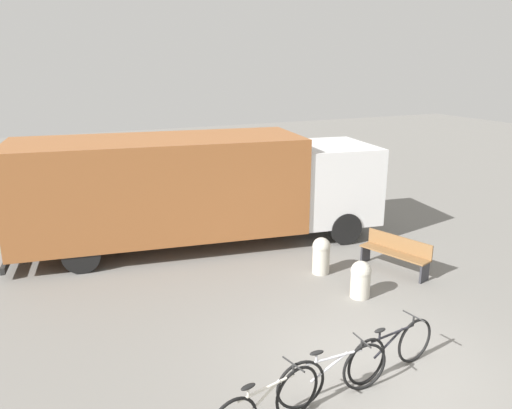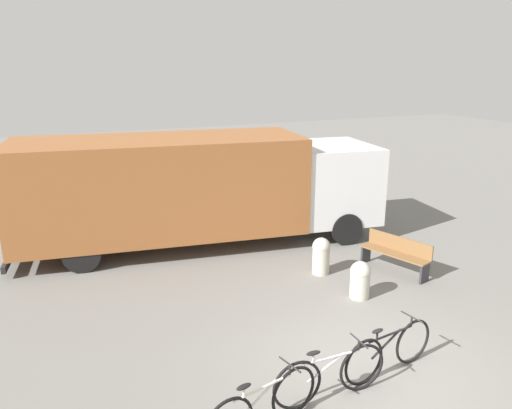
{
  "view_description": "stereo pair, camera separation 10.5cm",
  "coord_description": "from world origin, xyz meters",
  "px_view_note": "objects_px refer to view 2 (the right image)",
  "views": [
    {
      "loc": [
        -4.61,
        -5.51,
        4.75
      ],
      "look_at": [
        -0.0,
        4.58,
        1.53
      ],
      "focal_mm": 35.0,
      "sensor_mm": 36.0,
      "label": 1
    },
    {
      "loc": [
        -4.51,
        -5.55,
        4.75
      ],
      "look_at": [
        -0.0,
        4.58,
        1.53
      ],
      "focal_mm": 35.0,
      "sensor_mm": 36.0,
      "label": 2
    }
  ],
  "objects_px": {
    "delivery_truck": "(197,185)",
    "bicycle_far": "(389,350)",
    "bollard_near_bench": "(360,279)",
    "bollard_far_bench": "(321,254)",
    "bicycle_middle": "(330,375)",
    "bicycle_near": "(262,407)",
    "park_bench": "(396,253)"
  },
  "relations": [
    {
      "from": "delivery_truck",
      "to": "park_bench",
      "type": "bearing_deg",
      "value": -37.0
    },
    {
      "from": "bicycle_middle",
      "to": "bollard_far_bench",
      "type": "distance_m",
      "value": 4.49
    },
    {
      "from": "delivery_truck",
      "to": "bicycle_far",
      "type": "height_order",
      "value": "delivery_truck"
    },
    {
      "from": "delivery_truck",
      "to": "bollard_near_bench",
      "type": "relative_size",
      "value": 12.3
    },
    {
      "from": "delivery_truck",
      "to": "bollard_near_bench",
      "type": "xyz_separation_m",
      "value": [
        2.06,
        -4.44,
        -1.18
      ]
    },
    {
      "from": "park_bench",
      "to": "bollard_far_bench",
      "type": "relative_size",
      "value": 1.99
    },
    {
      "from": "bollard_near_bench",
      "to": "park_bench",
      "type": "bearing_deg",
      "value": 26.68
    },
    {
      "from": "delivery_truck",
      "to": "park_bench",
      "type": "height_order",
      "value": "delivery_truck"
    },
    {
      "from": "bicycle_middle",
      "to": "bicycle_far",
      "type": "distance_m",
      "value": 1.19
    },
    {
      "from": "bicycle_near",
      "to": "park_bench",
      "type": "bearing_deg",
      "value": 22.31
    },
    {
      "from": "bicycle_middle",
      "to": "bollard_near_bench",
      "type": "height_order",
      "value": "bicycle_middle"
    },
    {
      "from": "bicycle_near",
      "to": "bicycle_far",
      "type": "distance_m",
      "value": 2.39
    },
    {
      "from": "delivery_truck",
      "to": "bollard_near_bench",
      "type": "height_order",
      "value": "delivery_truck"
    },
    {
      "from": "bollard_far_bench",
      "to": "bollard_near_bench",
      "type": "bearing_deg",
      "value": -85.93
    },
    {
      "from": "bicycle_middle",
      "to": "bollard_near_bench",
      "type": "bearing_deg",
      "value": 48.54
    },
    {
      "from": "delivery_truck",
      "to": "bicycle_middle",
      "type": "height_order",
      "value": "delivery_truck"
    },
    {
      "from": "bicycle_middle",
      "to": "bollard_near_bench",
      "type": "xyz_separation_m",
      "value": [
        2.31,
        2.53,
        0.02
      ]
    },
    {
      "from": "park_bench",
      "to": "bollard_near_bench",
      "type": "relative_size",
      "value": 2.16
    },
    {
      "from": "bollard_near_bench",
      "to": "bollard_far_bench",
      "type": "bearing_deg",
      "value": 94.07
    },
    {
      "from": "delivery_truck",
      "to": "bollard_far_bench",
      "type": "relative_size",
      "value": 11.29
    },
    {
      "from": "bollard_near_bench",
      "to": "bollard_far_bench",
      "type": "xyz_separation_m",
      "value": [
        -0.1,
        1.38,
        0.04
      ]
    },
    {
      "from": "bicycle_far",
      "to": "bollard_far_bench",
      "type": "xyz_separation_m",
      "value": [
        1.03,
        3.74,
        0.06
      ]
    },
    {
      "from": "bicycle_near",
      "to": "bollard_near_bench",
      "type": "bearing_deg",
      "value": 25.58
    },
    {
      "from": "bollard_near_bench",
      "to": "bollard_far_bench",
      "type": "relative_size",
      "value": 0.92
    },
    {
      "from": "bicycle_middle",
      "to": "bollard_far_bench",
      "type": "relative_size",
      "value": 2.13
    },
    {
      "from": "park_bench",
      "to": "bollard_near_bench",
      "type": "xyz_separation_m",
      "value": [
        -1.56,
        -0.78,
        -0.04
      ]
    },
    {
      "from": "bicycle_middle",
      "to": "bollard_near_bench",
      "type": "relative_size",
      "value": 2.31
    },
    {
      "from": "bollard_far_bench",
      "to": "bicycle_far",
      "type": "bearing_deg",
      "value": -105.4
    },
    {
      "from": "delivery_truck",
      "to": "bicycle_middle",
      "type": "xyz_separation_m",
      "value": [
        -0.25,
        -6.96,
        -1.2
      ]
    },
    {
      "from": "delivery_truck",
      "to": "park_bench",
      "type": "distance_m",
      "value": 5.27
    },
    {
      "from": "bicycle_middle",
      "to": "bollard_near_bench",
      "type": "distance_m",
      "value": 3.42
    },
    {
      "from": "bicycle_near",
      "to": "bicycle_middle",
      "type": "distance_m",
      "value": 1.2
    }
  ]
}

